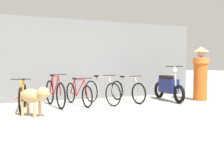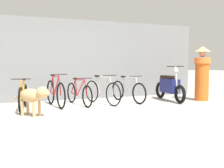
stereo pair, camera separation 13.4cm
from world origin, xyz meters
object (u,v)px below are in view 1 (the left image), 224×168
at_px(stray_dog, 34,96).
at_px(bicycle_2, 78,94).
at_px(bicycle_4, 127,91).
at_px(motorcycle, 168,87).
at_px(bicycle_3, 101,92).
at_px(bicycle_1, 55,93).
at_px(person_in_robes, 201,72).
at_px(bicycle_0, 23,97).

bearing_deg(stray_dog, bicycle_2, 90.61).
height_order(bicycle_4, motorcycle, motorcycle).
bearing_deg(stray_dog, bicycle_3, 77.86).
relative_size(bicycle_1, person_in_robes, 0.96).
distance_m(bicycle_0, stray_dog, 1.01).
bearing_deg(person_in_robes, stray_dog, 51.56).
distance_m(bicycle_0, bicycle_1, 0.89).
relative_size(bicycle_2, person_in_robes, 0.97).
relative_size(bicycle_0, bicycle_3, 0.96).
bearing_deg(bicycle_3, bicycle_4, 78.43).
relative_size(bicycle_2, bicycle_4, 1.00).
distance_m(bicycle_3, bicycle_4, 0.89).
xyz_separation_m(bicycle_2, motorcycle, (2.90, -0.25, 0.11)).
height_order(bicycle_3, bicycle_4, bicycle_3).
relative_size(bicycle_1, bicycle_3, 1.01).
distance_m(bicycle_0, person_in_robes, 5.48).
bearing_deg(stray_dog, bicycle_4, 71.56).
relative_size(bicycle_0, bicycle_2, 0.94).
relative_size(bicycle_0, bicycle_4, 0.94).
bearing_deg(bicycle_4, bicycle_0, -98.32).
height_order(bicycle_0, bicycle_1, bicycle_1).
bearing_deg(bicycle_1, bicycle_4, 82.39).
height_order(bicycle_4, stray_dog, bicycle_4).
bearing_deg(bicycle_2, bicycle_3, 72.78).
bearing_deg(bicycle_2, bicycle_1, -100.97).
bearing_deg(bicycle_2, person_in_robes, 71.85).
xyz_separation_m(bicycle_4, person_in_robes, (2.36, -0.57, 0.57)).
relative_size(bicycle_4, person_in_robes, 0.97).
bearing_deg(bicycle_0, bicycle_4, 103.78).
distance_m(bicycle_0, bicycle_4, 3.09).
bearing_deg(bicycle_3, bicycle_0, -103.98).
bearing_deg(bicycle_2, bicycle_4, 80.12).
distance_m(bicycle_1, bicycle_4, 2.22).
bearing_deg(motorcycle, bicycle_3, -89.75).
bearing_deg(bicycle_0, bicycle_3, 103.09).
height_order(bicycle_1, bicycle_4, bicycle_1).
height_order(bicycle_4, person_in_robes, person_in_robes).
relative_size(bicycle_0, motorcycle, 0.87).
bearing_deg(bicycle_0, stray_dog, 19.60).
bearing_deg(bicycle_4, bicycle_1, -102.55).
xyz_separation_m(bicycle_1, motorcycle, (3.57, -0.26, 0.07)).
distance_m(bicycle_2, bicycle_4, 1.56).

